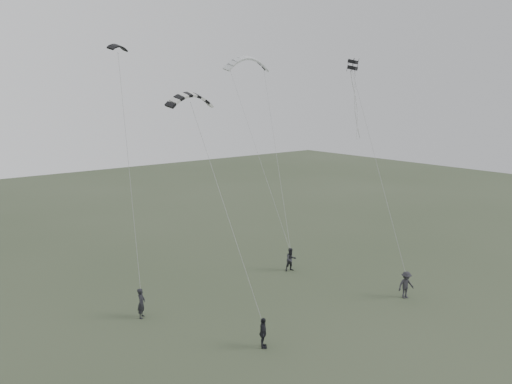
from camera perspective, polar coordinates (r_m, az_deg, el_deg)
ground at (r=32.62m, az=5.47°, el=-14.03°), size 140.00×140.00×0.00m
flyer_left at (r=32.84m, az=-12.97°, el=-12.26°), size 0.81×0.83×1.93m
flyer_right at (r=40.12m, az=4.01°, el=-7.71°), size 1.06×0.92×1.86m
flyer_center at (r=28.61m, az=0.82°, el=-15.81°), size 0.96×1.07×1.74m
flyer_far at (r=36.39m, az=16.78°, el=-10.12°), size 1.37×1.01×1.90m
kite_dark_small at (r=34.16m, az=-15.54°, el=15.81°), size 1.65×1.24×0.64m
kite_pale_large at (r=46.81m, az=-1.04°, el=15.08°), size 4.49×2.47×1.94m
kite_striped at (r=29.51m, az=-7.53°, el=10.99°), size 2.90×1.11×1.29m
kite_box at (r=38.39m, az=11.00°, el=14.08°), size 0.81×0.89×0.80m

